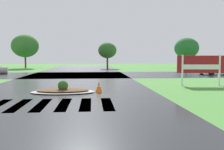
# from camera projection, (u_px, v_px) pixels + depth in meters

# --- Properties ---
(asphalt_roadway) EXTENTS (10.28, 80.00, 0.01)m
(asphalt_roadway) POSITION_uv_depth(u_px,v_px,m) (65.00, 90.00, 14.78)
(asphalt_roadway) COLOR #232628
(asphalt_roadway) RESTS_ON ground
(asphalt_cross_road) EXTENTS (90.00, 9.25, 0.01)m
(asphalt_cross_road) POSITION_uv_depth(u_px,v_px,m) (77.00, 75.00, 26.48)
(asphalt_cross_road) COLOR #232628
(asphalt_cross_road) RESTS_ON ground
(crosswalk_stripes) EXTENTS (4.95, 2.87, 0.01)m
(crosswalk_stripes) POSITION_uv_depth(u_px,v_px,m) (53.00, 105.00, 10.21)
(crosswalk_stripes) COLOR white
(crosswalk_stripes) RESTS_ON ground
(estate_billboard) EXTENTS (3.19, 0.40, 2.09)m
(estate_billboard) POSITION_uv_depth(u_px,v_px,m) (201.00, 66.00, 16.74)
(estate_billboard) COLOR white
(estate_billboard) RESTS_ON ground
(median_island) EXTENTS (3.45, 1.82, 0.68)m
(median_island) POSITION_uv_depth(u_px,v_px,m) (63.00, 90.00, 13.51)
(median_island) COLOR #9E9B93
(median_island) RESTS_ON ground
(car_white_sedan) EXTENTS (4.50, 2.44, 1.31)m
(car_white_sedan) POSITION_uv_depth(u_px,v_px,m) (218.00, 69.00, 27.02)
(car_white_sedan) COLOR silver
(car_white_sedan) RESTS_ON ground
(traffic_cone) EXTENTS (0.39, 0.39, 0.61)m
(traffic_cone) POSITION_uv_depth(u_px,v_px,m) (99.00, 87.00, 13.67)
(traffic_cone) COLOR orange
(traffic_cone) RESTS_ON ground
(background_treeline) EXTENTS (44.15, 6.73, 6.17)m
(background_treeline) POSITION_uv_depth(u_px,v_px,m) (42.00, 46.00, 40.22)
(background_treeline) COLOR #4C3823
(background_treeline) RESTS_ON ground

